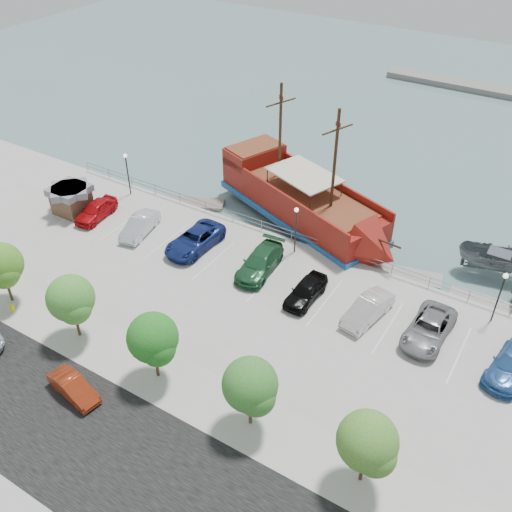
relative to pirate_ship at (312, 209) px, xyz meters
The scene contains 27 objects.
ground 11.89m from the pirate_ship, 84.66° to the right, with size 160.00×160.00×0.00m, color slate.
street 27.69m from the pirate_ship, 87.75° to the right, with size 100.00×8.00×0.04m, color black.
sidewalk 21.70m from the pirate_ship, 87.12° to the right, with size 100.00×4.00×0.05m, color #AAA498.
seawall_railing 4.04m from the pirate_ship, 74.19° to the right, with size 50.00×0.06×1.00m.
pirate_ship is the anchor object (origin of this frame).
patrol_boat 16.02m from the pirate_ship, ahead, with size 2.37×6.30×2.44m, color slate.
dock_west 12.22m from the pirate_ship, 168.32° to the right, with size 6.44×1.84×0.37m, color slate.
dock_mid 9.87m from the pirate_ship, 14.62° to the right, with size 6.70×1.91×0.38m, color gray.
dock_east 16.95m from the pirate_ship, ahead, with size 6.32×1.81×0.36m, color gray.
shed 21.86m from the pirate_ship, 151.96° to the right, with size 3.14×3.14×2.55m.
street_sedan 25.77m from the pirate_ship, 97.42° to the right, with size 1.36×3.89×1.28m, color maroon.
fire_hydrant 25.87m from the pirate_ship, 119.79° to the right, with size 0.26×0.26×0.75m.
lamp_post_left 17.77m from the pirate_ship, 163.09° to the right, with size 0.36×0.36×4.28m.
lamp_post_mid 5.56m from the pirate_ship, 78.05° to the right, with size 0.36×0.36×4.28m.
lamp_post_right 17.94m from the pirate_ship, 16.75° to the right, with size 0.36×0.36×4.28m.
tree_b 25.80m from the pirate_ship, 122.37° to the right, with size 3.30×3.20×5.00m.
tree_c 22.85m from the pirate_ship, 107.30° to the right, with size 3.30×3.20×5.00m.
tree_d 21.82m from the pirate_ship, 89.38° to the right, with size 3.30×3.20×5.00m.
tree_e 22.99m from the pirate_ship, 71.57° to the right, with size 3.30×3.20×5.00m.
tree_f 26.06m from the pirate_ship, 56.75° to the right, with size 3.30×3.20×5.00m.
parked_car_a 19.41m from the pirate_ship, 149.37° to the right, with size 1.86×4.63×1.58m, color #B90C12.
parked_car_b 15.22m from the pirate_ship, 140.16° to the right, with size 1.64×4.69×1.55m, color silver.
parked_car_c 11.01m from the pirate_ship, 124.85° to the right, with size 2.71×5.88×1.63m, color navy.
parked_car_d 8.88m from the pirate_ship, 90.20° to the right, with size 2.32×5.70×1.66m, color #205531.
parked_car_e 11.02m from the pirate_ship, 65.06° to the right, with size 1.82×4.53×1.54m, color black.
parked_car_f 13.36m from the pirate_ship, 45.48° to the right, with size 1.69×4.84×1.60m, color silver.
parked_car_g 16.48m from the pirate_ship, 33.78° to the right, with size 2.58×5.59×1.55m, color gray.
Camera 1 is at (17.39, -27.87, 28.04)m, focal length 40.00 mm.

